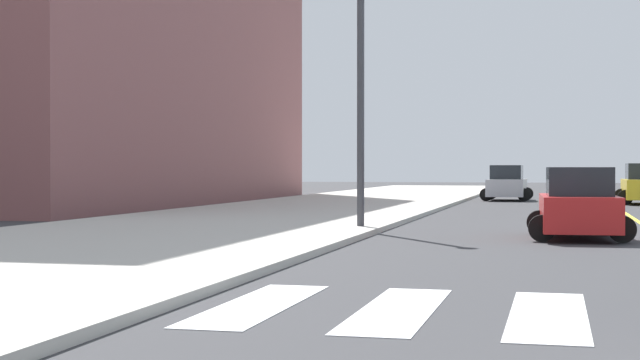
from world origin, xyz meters
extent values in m
cube|color=#B2ADA3|center=(-12.20, 20.00, 0.07)|extent=(10.00, 120.00, 0.15)
cube|color=silver|center=(-6.30, 4.00, 0.01)|extent=(0.90, 4.00, 0.01)
cube|color=silver|center=(-4.50, 4.00, 0.01)|extent=(0.90, 4.00, 0.01)
cube|color=silver|center=(-2.70, 4.00, 0.01)|extent=(0.90, 4.00, 0.01)
cube|color=yellow|center=(0.00, 40.00, 0.01)|extent=(0.16, 80.00, 0.01)
cube|color=#B7B7BC|center=(-5.16, 44.81, 0.70)|extent=(2.02, 4.29, 0.91)
cube|color=#1E2328|center=(-5.16, 44.55, 1.51)|extent=(1.67, 2.16, 0.77)
cylinder|color=black|center=(-4.15, 46.10, 0.34)|extent=(0.69, 0.24, 0.69)
cylinder|color=black|center=(-6.11, 46.14, 0.34)|extent=(0.69, 0.24, 0.69)
cylinder|color=black|center=(-4.21, 43.47, 0.34)|extent=(0.69, 0.24, 0.69)
cylinder|color=black|center=(-6.17, 43.51, 0.34)|extent=(0.69, 0.24, 0.69)
cylinder|color=black|center=(0.57, 39.66, 0.36)|extent=(0.71, 0.23, 0.71)
cylinder|color=black|center=(0.57, 42.39, 0.36)|extent=(0.71, 0.23, 0.71)
cube|color=red|center=(-2.07, 16.86, 0.65)|extent=(1.96, 4.03, 0.85)
cube|color=#1E2328|center=(-2.06, 16.63, 1.41)|extent=(1.59, 2.04, 0.72)
cylinder|color=black|center=(-1.21, 18.13, 0.32)|extent=(0.65, 0.23, 0.64)
cylinder|color=black|center=(-3.04, 18.05, 0.32)|extent=(0.65, 0.23, 0.64)
cylinder|color=black|center=(-1.11, 15.68, 0.32)|extent=(0.65, 0.23, 0.64)
cylinder|color=black|center=(-2.93, 15.60, 0.32)|extent=(0.65, 0.23, 0.64)
cylinder|color=#38383D|center=(-7.84, 18.23, 3.70)|extent=(0.20, 0.20, 7.10)
camera|label=1|loc=(-2.62, -7.68, 1.75)|focal=53.92mm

